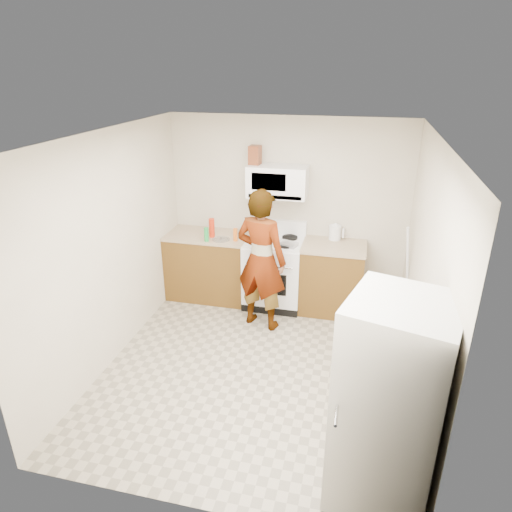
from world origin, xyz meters
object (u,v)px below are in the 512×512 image
(gas_range, at_px, (274,271))
(saucepan, at_px, (260,230))
(microwave, at_px, (278,181))
(person, at_px, (261,260))
(fridge, at_px, (391,408))
(kettle, at_px, (335,232))

(gas_range, relative_size, saucepan, 5.55)
(saucepan, bearing_deg, microwave, -0.98)
(person, height_order, fridge, person)
(person, relative_size, kettle, 9.29)
(person, relative_size, fridge, 1.05)
(microwave, xyz_separation_m, kettle, (0.77, 0.10, -0.67))
(gas_range, distance_m, kettle, 0.97)
(microwave, relative_size, person, 0.43)
(gas_range, height_order, kettle, gas_range)
(gas_range, bearing_deg, microwave, 90.00)
(kettle, bearing_deg, gas_range, -154.22)
(fridge, bearing_deg, kettle, 117.39)
(gas_range, distance_m, saucepan, 0.59)
(microwave, xyz_separation_m, saucepan, (-0.23, 0.00, -0.69))
(fridge, distance_m, saucepan, 3.39)
(gas_range, distance_m, fridge, 3.19)
(gas_range, xyz_separation_m, microwave, (0.00, 0.13, 1.21))
(microwave, height_order, person, microwave)
(person, height_order, saucepan, person)
(saucepan, bearing_deg, fridge, -61.19)
(gas_range, height_order, fridge, fridge)
(person, xyz_separation_m, fridge, (1.46, -2.25, -0.04))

